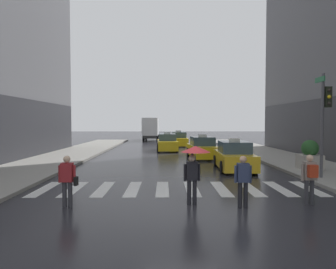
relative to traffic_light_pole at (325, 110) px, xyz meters
The scene contains 13 objects.
ground_plane 8.89m from the traffic_light_pole, 146.09° to the right, with size 160.00×160.00×0.00m, color #26262B.
crosswalk_markings 7.77m from the traffic_light_pole, 166.76° to the right, with size 11.30×2.80×0.01m.
traffic_light_pole is the anchor object (origin of this frame).
taxi_lead 5.38m from the traffic_light_pole, 135.60° to the left, with size 2.06×4.60×1.80m.
taxi_second 10.20m from the traffic_light_pole, 117.34° to the left, with size 2.11×4.62×1.80m.
taxi_third 16.42m from the traffic_light_pole, 116.13° to the left, with size 2.06×4.60×1.80m.
taxi_fourth 20.92m from the traffic_light_pole, 106.34° to the left, with size 2.10×4.62×1.80m.
box_truck 32.27m from the traffic_light_pole, 107.03° to the left, with size 2.37×7.57×3.35m.
pedestrian_with_umbrella 7.73m from the traffic_light_pole, 148.28° to the right, with size 0.96×0.96×1.94m.
pedestrian_with_backpack 5.30m from the traffic_light_pole, 123.18° to the right, with size 0.55×0.43×1.65m.
pedestrian_with_handbag 11.51m from the traffic_light_pole, 158.14° to the right, with size 0.60×0.24×1.65m.
pedestrian_plain_coat 6.92m from the traffic_light_pole, 138.68° to the right, with size 0.55×0.24×1.65m.
planter_near_corner 3.43m from the traffic_light_pole, 77.15° to the left, with size 1.10×1.10×1.60m.
Camera 1 is at (-0.50, -8.92, 2.71)m, focal length 31.53 mm.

